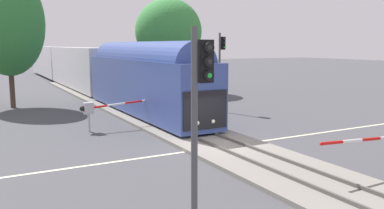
# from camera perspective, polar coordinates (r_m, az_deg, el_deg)

# --- Properties ---
(ground_plane) EXTENTS (220.00, 220.00, 0.00)m
(ground_plane) POSITION_cam_1_polar(r_m,az_deg,el_deg) (21.07, 4.23, -5.98)
(ground_plane) COLOR #47474C
(road_centre_stripe) EXTENTS (44.00, 0.20, 0.01)m
(road_centre_stripe) POSITION_cam_1_polar(r_m,az_deg,el_deg) (21.07, 4.23, -5.97)
(road_centre_stripe) COLOR beige
(road_centre_stripe) RESTS_ON ground
(railway_track) EXTENTS (4.40, 80.00, 0.32)m
(railway_track) POSITION_cam_1_polar(r_m,az_deg,el_deg) (21.05, 4.23, -5.73)
(railway_track) COLOR gray
(railway_track) RESTS_ON ground
(commuter_train) EXTENTS (3.04, 60.81, 5.16)m
(commuter_train) POSITION_cam_1_polar(r_m,az_deg,el_deg) (48.58, -15.26, 5.20)
(commuter_train) COLOR #384C93
(commuter_train) RESTS_ON railway_track
(crossing_gate_far) EXTENTS (6.36, 0.40, 1.88)m
(crossing_gate_far) POSITION_cam_1_polar(r_m,az_deg,el_deg) (25.29, -12.75, -0.41)
(crossing_gate_far) COLOR #B7B7BC
(crossing_gate_far) RESTS_ON ground
(traffic_signal_near_left) EXTENTS (0.53, 0.38, 5.66)m
(traffic_signal_near_left) POSITION_cam_1_polar(r_m,az_deg,el_deg) (9.46, 1.11, -0.39)
(traffic_signal_near_left) COLOR #4C4C51
(traffic_signal_near_left) RESTS_ON ground
(traffic_signal_far_side) EXTENTS (0.53, 0.38, 6.16)m
(traffic_signal_far_side) POSITION_cam_1_polar(r_m,az_deg,el_deg) (31.61, 4.14, 6.37)
(traffic_signal_far_side) COLOR #4C4C51
(traffic_signal_far_side) RESTS_ON ground
(oak_behind_train) EXTENTS (5.80, 5.80, 11.36)m
(oak_behind_train) POSITION_cam_1_polar(r_m,az_deg,el_deg) (36.74, -24.60, 10.45)
(oak_behind_train) COLOR #4C3828
(oak_behind_train) RESTS_ON ground
(elm_centre_background) EXTENTS (7.19, 7.19, 10.20)m
(elm_centre_background) POSITION_cam_1_polar(r_m,az_deg,el_deg) (44.35, -3.35, 10.27)
(elm_centre_background) COLOR brown
(elm_centre_background) RESTS_ON ground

